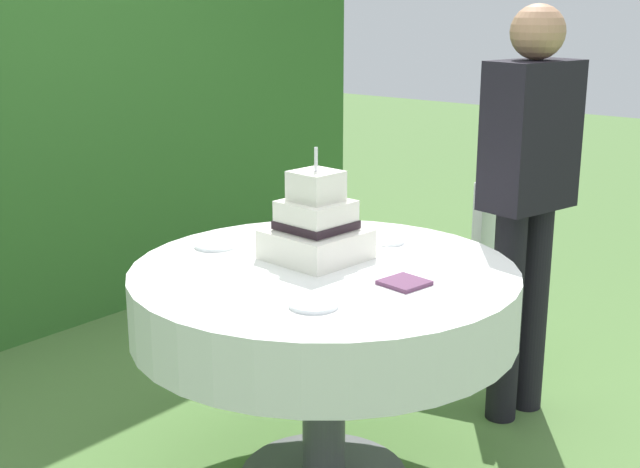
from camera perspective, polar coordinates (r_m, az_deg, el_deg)
cake_table at (r=2.81m, az=0.27°, el=-4.60°), size 1.27×1.27×0.77m
wedding_cake at (r=2.85m, az=-0.27°, el=0.48°), size 0.31×0.31×0.38m
serving_plate_near at (r=3.06m, az=4.73°, el=-0.52°), size 0.10×0.10×0.01m
serving_plate_far at (r=2.43m, az=-0.42°, el=-4.71°), size 0.14×0.14×0.01m
serving_plate_left at (r=3.03m, az=-6.99°, el=-0.74°), size 0.15×0.15×0.01m
napkin_stack at (r=2.63m, az=5.65°, el=-3.25°), size 0.14×0.14×0.01m
garden_chair at (r=3.84m, az=9.61°, el=-1.07°), size 0.49×0.49×0.89m
standing_person at (r=3.32m, az=13.67°, el=3.05°), size 0.39×0.27×1.60m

